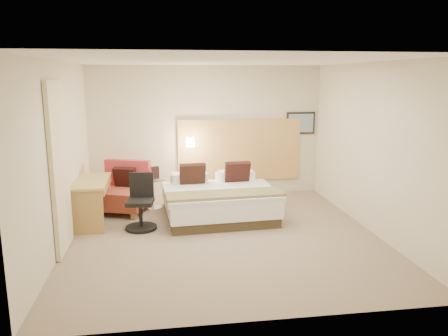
{
  "coord_description": "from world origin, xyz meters",
  "views": [
    {
      "loc": [
        -0.94,
        -6.49,
        2.47
      ],
      "look_at": [
        0.07,
        0.46,
        1.0
      ],
      "focal_mm": 35.0,
      "sensor_mm": 36.0,
      "label": 1
    }
  ],
  "objects": [
    {
      "name": "desk",
      "position": [
        -2.11,
        0.93,
        0.59
      ],
      "size": [
        0.56,
        1.21,
        0.76
      ],
      "color": "#B59947",
      "rests_on": "floor"
    },
    {
      "name": "art_canvas",
      "position": [
        2.02,
        2.46,
        1.5
      ],
      "size": [
        0.54,
        0.01,
        0.39
      ],
      "primitive_type": "cube",
      "color": "gray",
      "rests_on": "wall_back"
    },
    {
      "name": "lamp_shade",
      "position": [
        -0.35,
        2.36,
        1.15
      ],
      "size": [
        0.15,
        0.15,
        0.15
      ],
      "primitive_type": "cube",
      "color": "#FFEDC6",
      "rests_on": "wall_back"
    },
    {
      "name": "wall_front",
      "position": [
        0.0,
        -2.51,
        1.35
      ],
      "size": [
        4.8,
        0.02,
        2.7
      ],
      "primitive_type": "cube",
      "color": "beige",
      "rests_on": "floor"
    },
    {
      "name": "side_table",
      "position": [
        -1.14,
        1.67,
        0.33
      ],
      "size": [
        0.67,
        0.67,
        0.58
      ],
      "color": "white",
      "rests_on": "floor"
    },
    {
      "name": "desk_chair",
      "position": [
        -1.3,
        0.54,
        0.38
      ],
      "size": [
        0.58,
        0.58,
        0.91
      ],
      "color": "black",
      "rests_on": "floor"
    },
    {
      "name": "art_frame",
      "position": [
        2.02,
        2.48,
        1.5
      ],
      "size": [
        0.62,
        0.03,
        0.47
      ],
      "primitive_type": "cube",
      "color": "black",
      "rests_on": "wall_back"
    },
    {
      "name": "wall_right",
      "position": [
        2.41,
        0.0,
        1.35
      ],
      "size": [
        0.02,
        5.0,
        2.7
      ],
      "primitive_type": "cube",
      "color": "beige",
      "rests_on": "floor"
    },
    {
      "name": "bed",
      "position": [
        0.04,
        1.04,
        0.31
      ],
      "size": [
        2.02,
        1.98,
        0.94
      ],
      "color": "#3B2E1D",
      "rests_on": "floor"
    },
    {
      "name": "wall_back",
      "position": [
        0.0,
        2.51,
        1.35
      ],
      "size": [
        4.8,
        0.02,
        2.7
      ],
      "primitive_type": "cube",
      "color": "beige",
      "rests_on": "floor"
    },
    {
      "name": "bottle_a",
      "position": [
        -1.22,
        1.69,
        0.69
      ],
      "size": [
        0.08,
        0.08,
        0.21
      ],
      "primitive_type": "cylinder",
      "rotation": [
        0.0,
        0.0,
        0.34
      ],
      "color": "#93B2E4",
      "rests_on": "side_table"
    },
    {
      "name": "headboard_panel",
      "position": [
        0.7,
        2.47,
        0.95
      ],
      "size": [
        2.6,
        0.04,
        1.3
      ],
      "primitive_type": "cube",
      "color": "tan",
      "rests_on": "wall_back"
    },
    {
      "name": "menu_folder",
      "position": [
        -1.07,
        1.65,
        0.7
      ],
      "size": [
        0.15,
        0.1,
        0.23
      ],
      "primitive_type": "cube",
      "rotation": [
        0.0,
        0.0,
        0.34
      ],
      "color": "#361916",
      "rests_on": "side_table"
    },
    {
      "name": "floor",
      "position": [
        0.0,
        0.0,
        -0.01
      ],
      "size": [
        4.8,
        5.0,
        0.02
      ],
      "primitive_type": "cube",
      "color": "#826F57",
      "rests_on": "ground"
    },
    {
      "name": "wall_left",
      "position": [
        -2.41,
        0.0,
        1.35
      ],
      "size": [
        0.02,
        5.0,
        2.7
      ],
      "primitive_type": "cube",
      "color": "beige",
      "rests_on": "floor"
    },
    {
      "name": "ceiling",
      "position": [
        0.0,
        0.0,
        2.71
      ],
      "size": [
        4.8,
        5.0,
        0.02
      ],
      "primitive_type": "cube",
      "color": "white",
      "rests_on": "floor"
    },
    {
      "name": "bottle_b",
      "position": [
        -1.18,
        1.72,
        0.69
      ],
      "size": [
        0.08,
        0.08,
        0.21
      ],
      "primitive_type": "cylinder",
      "rotation": [
        0.0,
        0.0,
        0.34
      ],
      "color": "#87A7D0",
      "rests_on": "side_table"
    },
    {
      "name": "lamp_arm",
      "position": [
        -0.35,
        2.42,
        1.15
      ],
      "size": [
        0.02,
        0.12,
        0.02
      ],
      "primitive_type": "cylinder",
      "rotation": [
        1.57,
        0.0,
        0.0
      ],
      "color": "silver",
      "rests_on": "wall_back"
    },
    {
      "name": "lounge_chair",
      "position": [
        -1.66,
        1.53,
        0.37
      ],
      "size": [
        1.09,
        1.02,
        0.93
      ],
      "color": "#B47255",
      "rests_on": "floor"
    },
    {
      "name": "curtain",
      "position": [
        -2.36,
        -0.25,
        1.22
      ],
      "size": [
        0.06,
        0.9,
        2.42
      ],
      "primitive_type": "cube",
      "color": "beige",
      "rests_on": "wall_left"
    }
  ]
}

